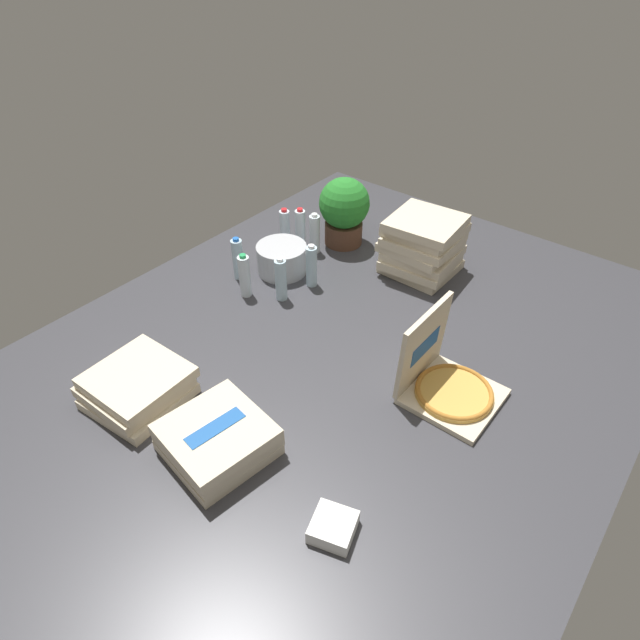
{
  "coord_description": "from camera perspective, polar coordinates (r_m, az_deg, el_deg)",
  "views": [
    {
      "loc": [
        -1.4,
        -1.06,
        1.63
      ],
      "look_at": [
        0.03,
        0.1,
        0.14
      ],
      "focal_mm": 30.17,
      "sensor_mm": 36.0,
      "label": 1
    }
  ],
  "objects": [
    {
      "name": "napkin_pile",
      "position": [
        1.85,
        1.4,
        -21.1
      ],
      "size": [
        0.17,
        0.17,
        0.06
      ],
      "primitive_type": "cube",
      "rotation": [
        0.0,
        0.0,
        0.31
      ],
      "color": "white",
      "rests_on": "ground_plane"
    },
    {
      "name": "water_bottle_5",
      "position": [
        2.72,
        -7.99,
        4.65
      ],
      "size": [
        0.06,
        0.06,
        0.24
      ],
      "color": "white",
      "rests_on": "ground_plane"
    },
    {
      "name": "open_pizza_box",
      "position": [
        2.24,
        13.17,
        -6.3
      ],
      "size": [
        0.35,
        0.36,
        0.37
      ],
      "color": "beige",
      "rests_on": "ground_plane"
    },
    {
      "name": "ice_bucket",
      "position": [
        2.9,
        -4.07,
        6.51
      ],
      "size": [
        0.27,
        0.27,
        0.15
      ],
      "primitive_type": "cylinder",
      "color": "#B7BABF",
      "rests_on": "ground_plane"
    },
    {
      "name": "water_bottle_4",
      "position": [
        3.11,
        -2.1,
        9.69
      ],
      "size": [
        0.06,
        0.06,
        0.24
      ],
      "color": "white",
      "rests_on": "ground_plane"
    },
    {
      "name": "water_bottle_3",
      "position": [
        2.67,
        -4.17,
        4.3
      ],
      "size": [
        0.06,
        0.06,
        0.24
      ],
      "color": "silver",
      "rests_on": "ground_plane"
    },
    {
      "name": "water_bottle_1",
      "position": [
        3.11,
        -3.74,
        9.64
      ],
      "size": [
        0.06,
        0.06,
        0.24
      ],
      "color": "silver",
      "rests_on": "ground_plane"
    },
    {
      "name": "pizza_stack_left_far",
      "position": [
        2.29,
        -18.83,
        -6.72
      ],
      "size": [
        0.38,
        0.38,
        0.14
      ],
      "color": "beige",
      "rests_on": "ground_plane"
    },
    {
      "name": "water_bottle_2",
      "position": [
        2.77,
        -0.91,
        5.73
      ],
      "size": [
        0.06,
        0.06,
        0.24
      ],
      "color": "silver",
      "rests_on": "ground_plane"
    },
    {
      "name": "water_bottle_6",
      "position": [
        3.05,
        -0.58,
        9.13
      ],
      "size": [
        0.06,
        0.06,
        0.24
      ],
      "color": "white",
      "rests_on": "ground_plane"
    },
    {
      "name": "water_bottle_0",
      "position": [
        2.86,
        -8.7,
        6.43
      ],
      "size": [
        0.06,
        0.06,
        0.24
      ],
      "color": "silver",
      "rests_on": "ground_plane"
    },
    {
      "name": "pizza_stack_center_far",
      "position": [
        2.9,
        10.85,
        7.77
      ],
      "size": [
        0.38,
        0.38,
        0.32
      ],
      "color": "beige",
      "rests_on": "ground_plane"
    },
    {
      "name": "pizza_stack_right_far",
      "position": [
        2.03,
        -10.83,
        -12.3
      ],
      "size": [
        0.4,
        0.4,
        0.14
      ],
      "color": "beige",
      "rests_on": "ground_plane"
    },
    {
      "name": "potted_plant",
      "position": [
        3.09,
        2.58,
        11.64
      ],
      "size": [
        0.29,
        0.29,
        0.39
      ],
      "color": "#513323",
      "rests_on": "ground_plane"
    },
    {
      "name": "ground_plane",
      "position": [
        2.4,
        1.36,
        -4.12
      ],
      "size": [
        3.2,
        2.4,
        0.02
      ],
      "primitive_type": "cube",
      "color": "#38383D"
    }
  ]
}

